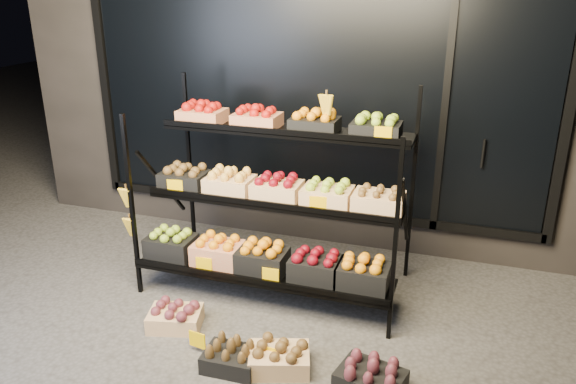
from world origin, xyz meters
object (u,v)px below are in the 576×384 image
(floor_crate_midleft, at_px, (231,357))
(floor_crate_left, at_px, (175,316))
(floor_crate_midright, at_px, (279,357))
(display_rack, at_px, (272,200))

(floor_crate_midleft, bearing_deg, floor_crate_left, 150.55)
(floor_crate_left, height_order, floor_crate_midright, floor_crate_midright)
(floor_crate_midleft, relative_size, floor_crate_midright, 0.79)
(display_rack, xyz_separation_m, floor_crate_midright, (0.40, -0.99, -0.69))
(floor_crate_midleft, distance_m, floor_crate_midright, 0.32)
(floor_crate_left, bearing_deg, floor_crate_midright, -28.19)
(display_rack, bearing_deg, floor_crate_left, -122.71)
(floor_crate_left, xyz_separation_m, floor_crate_midright, (0.89, -0.22, 0.00))
(floor_crate_left, xyz_separation_m, floor_crate_midleft, (0.59, -0.31, -0.00))
(display_rack, height_order, floor_crate_midright, display_rack)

